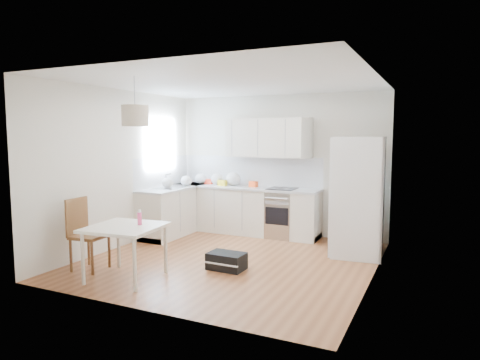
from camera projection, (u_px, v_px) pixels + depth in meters
The scene contains 29 objects.
floor at pixel (230, 260), 6.60m from camera, with size 4.20×4.20×0.00m, color brown.
ceiling at pixel (230, 82), 6.31m from camera, with size 4.20×4.20×0.00m, color white.
wall_back at pixel (278, 165), 8.34m from camera, with size 4.20×4.20×0.00m, color silver.
wall_left at pixel (121, 169), 7.34m from camera, with size 4.20×4.20×0.00m, color silver.
wall_right at pixel (374, 179), 5.57m from camera, with size 4.20×4.20×0.00m, color silver.
window_glassblock at pixel (161, 144), 8.33m from camera, with size 0.02×1.00×1.00m, color #BFE0F9.
cabinets_back at pixel (244, 211), 8.42m from camera, with size 3.00×0.60×0.88m, color silver.
cabinets_left at pixel (176, 211), 8.39m from camera, with size 0.60×1.80×0.88m, color silver.
counter_back at pixel (244, 188), 8.38m from camera, with size 3.02×0.64×0.04m, color silver.
counter_left at pixel (175, 188), 8.34m from camera, with size 0.64×1.82×0.04m, color silver.
backsplash_back at pixel (250, 171), 8.61m from camera, with size 3.00×0.01×0.58m, color white.
backsplash_left at pixel (162, 172), 8.43m from camera, with size 0.01×1.80×0.58m, color white.
upper_cabinets at pixel (268, 138), 8.21m from camera, with size 1.70×0.32×0.75m, color silver.
range_oven at pixel (282, 214), 8.09m from camera, with size 0.50×0.61×0.88m, color #B1B3B6, non-canonical shape.
sink at pixel (174, 187), 8.30m from camera, with size 0.50×0.80×0.16m, color #B1B3B6, non-canonical shape.
refrigerator at pixel (359, 196), 6.87m from camera, with size 0.90×0.95×1.90m, color white, non-canonical shape.
dining_table at pixel (125, 232), 5.69m from camera, with size 1.01×1.01×0.72m.
dining_chair at pixel (90, 234), 6.09m from camera, with size 0.43×0.43×1.03m, color #503218, non-canonical shape.
drink_bottle at pixel (140, 217), 5.74m from camera, with size 0.06×0.06×0.21m, color #EE427E.
gym_bag at pixel (227, 261), 6.15m from camera, with size 0.52×0.34×0.24m, color black.
pendant_lamp at pixel (135, 116), 5.65m from camera, with size 0.35×0.35×0.28m, color beige.
grocery_bag_a at pixel (201, 179), 8.82m from camera, with size 0.24×0.20×0.21m, color silver.
grocery_bag_b at pixel (217, 179), 8.65m from camera, with size 0.26×0.22×0.23m, color silver.
grocery_bag_c at pixel (233, 179), 8.54m from camera, with size 0.30×0.25×0.27m, color silver.
grocery_bag_d at pixel (186, 181), 8.46m from camera, with size 0.23×0.19×0.21m, color silver.
grocery_bag_e at pixel (167, 183), 8.13m from camera, with size 0.22×0.19×0.20m, color silver.
snack_orange at pixel (253, 184), 8.33m from camera, with size 0.16×0.10×0.11m, color #E24214.
snack_yellow at pixel (222, 183), 8.53m from camera, with size 0.17×0.10×0.11m, color yellow.
snack_red at pixel (209, 182), 8.79m from camera, with size 0.15×0.10×0.11m, color red.
Camera 1 is at (2.87, -5.76, 1.92)m, focal length 32.00 mm.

